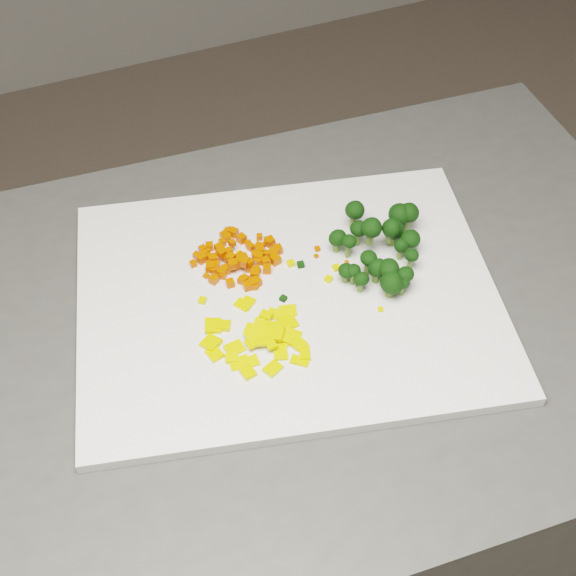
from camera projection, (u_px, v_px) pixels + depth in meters
name	position (u px, v px, depth m)	size (l,w,h in m)	color
ground	(427.00, 541.00, 1.71)	(4.00, 4.00, 0.00)	#7D6958
counter_block	(304.00, 487.00, 1.30)	(0.96, 0.67, 0.90)	#454542
cutting_board	(288.00, 297.00, 0.97)	(0.50, 0.39, 0.01)	white
carrot_pile	(235.00, 254.00, 0.99)	(0.11, 0.11, 0.03)	#D53E02
pepper_pile	(262.00, 329.00, 0.92)	(0.13, 0.13, 0.02)	yellow
broccoli_pile	(377.00, 241.00, 0.98)	(0.13, 0.13, 0.06)	black
carrot_cube_0	(237.00, 266.00, 0.99)	(0.01, 0.01, 0.01)	#D53E02
carrot_cube_1	(249.00, 262.00, 0.98)	(0.01, 0.01, 0.01)	#D53E02
carrot_cube_2	(255.00, 281.00, 0.98)	(0.01, 0.01, 0.01)	#D53E02
carrot_cube_3	(193.00, 264.00, 0.99)	(0.01, 0.01, 0.01)	#D53E02
carrot_cube_4	(259.00, 248.00, 1.01)	(0.01, 0.01, 0.01)	#D53E02
carrot_cube_5	(248.00, 269.00, 0.99)	(0.01, 0.01, 0.01)	#D53E02
carrot_cube_6	(222.00, 253.00, 0.99)	(0.01, 0.01, 0.01)	#D53E02
carrot_cube_7	(244.00, 262.00, 0.98)	(0.01, 0.01, 0.01)	#D53E02
carrot_cube_8	(266.00, 262.00, 0.99)	(0.01, 0.01, 0.01)	#D53E02
carrot_cube_9	(208.00, 256.00, 1.00)	(0.01, 0.01, 0.01)	#D53E02
carrot_cube_10	(233.00, 264.00, 0.98)	(0.01, 0.01, 0.01)	#D53E02
carrot_cube_11	(234.00, 232.00, 1.03)	(0.01, 0.01, 0.01)	#D53E02
carrot_cube_12	(273.00, 255.00, 1.00)	(0.01, 0.01, 0.01)	#D53E02
carrot_cube_13	(223.00, 273.00, 0.98)	(0.01, 0.01, 0.01)	#D53E02
carrot_cube_14	(267.00, 254.00, 1.00)	(0.01, 0.01, 0.01)	#D53E02
carrot_cube_15	(203.00, 249.00, 1.01)	(0.01, 0.01, 0.01)	#D53E02
carrot_cube_16	(230.00, 283.00, 0.97)	(0.01, 0.01, 0.01)	#D53E02
carrot_cube_17	(229.00, 251.00, 0.99)	(0.01, 0.01, 0.01)	#D53E02
carrot_cube_18	(241.00, 256.00, 1.00)	(0.01, 0.01, 0.01)	#D53E02
carrot_cube_19	(222.00, 242.00, 1.02)	(0.01, 0.01, 0.01)	#D53E02
carrot_cube_20	(259.00, 237.00, 1.03)	(0.01, 0.01, 0.01)	#D53E02
carrot_cube_21	(258.00, 262.00, 1.00)	(0.01, 0.01, 0.01)	#D53E02
carrot_cube_22	(267.00, 269.00, 0.99)	(0.01, 0.01, 0.01)	#D53E02
carrot_cube_23	(259.00, 257.00, 1.00)	(0.01, 0.01, 0.01)	#D53E02
carrot_cube_24	(270.00, 242.00, 1.02)	(0.01, 0.01, 0.01)	#D53E02
carrot_cube_25	(231.00, 258.00, 0.99)	(0.01, 0.01, 0.01)	#D53E02
carrot_cube_26	(244.00, 257.00, 0.99)	(0.01, 0.01, 0.01)	#D53E02
carrot_cube_27	(224.00, 235.00, 1.03)	(0.01, 0.01, 0.01)	#D53E02
carrot_cube_28	(232.00, 243.00, 1.00)	(0.01, 0.01, 0.01)	#D53E02
carrot_cube_29	(278.00, 249.00, 1.01)	(0.01, 0.01, 0.01)	#D53E02
carrot_cube_30	(220.00, 248.00, 1.01)	(0.01, 0.01, 0.01)	#D53E02
carrot_cube_31	(226.00, 270.00, 0.99)	(0.01, 0.01, 0.01)	#D53E02
carrot_cube_32	(228.00, 252.00, 1.00)	(0.01, 0.01, 0.01)	#D53E02
carrot_cube_33	(257.00, 282.00, 0.97)	(0.01, 0.01, 0.01)	#D53E02
carrot_cube_34	(240.00, 262.00, 1.00)	(0.01, 0.01, 0.01)	#D53E02
carrot_cube_35	(260.00, 251.00, 1.01)	(0.01, 0.01, 0.01)	#D53E02
carrot_cube_36	(225.00, 239.00, 1.02)	(0.01, 0.01, 0.01)	#D53E02
carrot_cube_37	(210.00, 267.00, 0.99)	(0.01, 0.01, 0.01)	#D53E02
carrot_cube_38	(267.00, 242.00, 1.02)	(0.01, 0.01, 0.01)	#D53E02
carrot_cube_39	(204.00, 254.00, 1.00)	(0.01, 0.01, 0.01)	#D53E02
carrot_cube_40	(227.00, 258.00, 1.00)	(0.01, 0.01, 0.01)	#D53E02
carrot_cube_41	(269.00, 255.00, 1.00)	(0.01, 0.01, 0.01)	#D53E02
carrot_cube_42	(242.00, 280.00, 0.98)	(0.01, 0.01, 0.01)	#D53E02
carrot_cube_43	(251.00, 247.00, 1.01)	(0.01, 0.01, 0.01)	#D53E02
carrot_cube_44	(209.00, 246.00, 1.01)	(0.01, 0.01, 0.01)	#D53E02
carrot_cube_45	(255.00, 255.00, 1.00)	(0.01, 0.01, 0.01)	#D53E02
carrot_cube_46	(255.00, 286.00, 0.97)	(0.01, 0.01, 0.01)	#D53E02
carrot_cube_47	(209.00, 269.00, 0.99)	(0.01, 0.01, 0.01)	#D53E02
carrot_cube_48	(273.00, 254.00, 1.00)	(0.01, 0.01, 0.01)	#D53E02
carrot_cube_49	(236.00, 264.00, 0.98)	(0.01, 0.01, 0.01)	#D53E02
carrot_cube_50	(226.00, 233.00, 1.03)	(0.01, 0.01, 0.01)	#D53E02
carrot_cube_51	(255.00, 274.00, 0.98)	(0.01, 0.01, 0.01)	#D53E02
carrot_cube_52	(248.00, 244.00, 1.02)	(0.01, 0.01, 0.01)	#D53E02
carrot_cube_53	(245.00, 279.00, 0.98)	(0.01, 0.01, 0.01)	#D53E02
carrot_cube_54	(275.00, 260.00, 1.00)	(0.01, 0.01, 0.01)	#D53E02
carrot_cube_55	(240.00, 260.00, 0.99)	(0.01, 0.01, 0.01)	#D53E02
carrot_cube_56	(222.00, 273.00, 0.98)	(0.01, 0.01, 0.01)	#D53E02
carrot_cube_57	(207.00, 251.00, 1.01)	(0.01, 0.01, 0.01)	#D53E02
carrot_cube_58	(230.00, 259.00, 1.00)	(0.01, 0.01, 0.01)	#D53E02
carrot_cube_59	(229.00, 231.00, 1.03)	(0.01, 0.01, 0.01)	#D53E02
carrot_cube_60	(216.00, 266.00, 0.99)	(0.01, 0.01, 0.01)	#D53E02
carrot_cube_61	(216.00, 264.00, 0.99)	(0.01, 0.01, 0.01)	#D53E02
carrot_cube_62	(214.00, 270.00, 0.99)	(0.01, 0.01, 0.01)	#D53E02
carrot_cube_63	(239.00, 260.00, 1.00)	(0.01, 0.01, 0.01)	#D53E02
carrot_cube_64	(270.00, 241.00, 1.02)	(0.01, 0.01, 0.01)	#D53E02
carrot_cube_65	(213.00, 259.00, 1.00)	(0.01, 0.01, 0.01)	#D53E02
carrot_cube_66	(230.00, 258.00, 0.99)	(0.01, 0.01, 0.01)	#D53E02
carrot_cube_67	(253.00, 283.00, 0.97)	(0.01, 0.01, 0.01)	#D53E02
carrot_cube_68	(201.00, 259.00, 1.00)	(0.01, 0.01, 0.01)	#D53E02
carrot_cube_69	(248.00, 286.00, 0.97)	(0.01, 0.01, 0.01)	#D53E02
carrot_cube_70	(227.00, 238.00, 1.02)	(0.01, 0.01, 0.01)	#D53E02
carrot_cube_71	(256.00, 270.00, 0.99)	(0.01, 0.01, 0.01)	#D53E02
carrot_cube_72	(241.00, 238.00, 1.02)	(0.01, 0.01, 0.01)	#D53E02
carrot_cube_73	(214.00, 279.00, 0.98)	(0.01, 0.01, 0.01)	#D53E02
carrot_cube_74	(197.00, 255.00, 1.00)	(0.01, 0.01, 0.01)	#D53E02
carrot_cube_75	(229.00, 252.00, 1.00)	(0.01, 0.01, 0.01)	#D53E02
carrot_cube_76	(223.00, 275.00, 0.98)	(0.01, 0.01, 0.01)	#D53E02
pepper_chunk_0	(281.00, 349.00, 0.91)	(0.02, 0.01, 0.00)	yellow
pepper_chunk_1	(271.00, 344.00, 0.91)	(0.02, 0.01, 0.00)	yellow
pepper_chunk_2	(288.00, 311.00, 0.95)	(0.02, 0.02, 0.00)	yellow
pepper_chunk_3	(288.00, 322.00, 0.93)	(0.02, 0.02, 0.00)	yellow
pepper_chunk_4	(274.00, 332.00, 0.92)	(0.01, 0.02, 0.00)	yellow
pepper_chunk_5	(300.00, 361.00, 0.90)	(0.02, 0.01, 0.00)	yellow
pepper_chunk_6	(260.00, 330.00, 0.93)	(0.02, 0.02, 0.01)	yellow
pepper_chunk_7	(262.00, 337.00, 0.91)	(0.02, 0.02, 0.00)	yellow
pepper_chunk_8	(215.00, 354.00, 0.90)	(0.02, 0.02, 0.00)	yellow
pepper_chunk_9	(254.00, 342.00, 0.91)	(0.02, 0.02, 0.00)	yellow
pepper_chunk_10	(261.00, 334.00, 0.92)	(0.02, 0.02, 0.01)	yellow
pepper_chunk_11	(281.00, 356.00, 0.90)	(0.02, 0.01, 0.00)	yellow
pepper_chunk_12	(305.00, 353.00, 0.90)	(0.02, 0.01, 0.00)	yellow
pepper_chunk_13	(235.00, 348.00, 0.91)	(0.02, 0.02, 0.00)	yellow
pepper_chunk_14	(268.00, 337.00, 0.92)	(0.02, 0.01, 0.00)	yellow
pepper_chunk_15	(243.00, 305.00, 0.95)	(0.02, 0.01, 0.00)	yellow
pepper_chunk_16	(298.00, 343.00, 0.91)	(0.02, 0.02, 0.00)	yellow
pepper_chunk_17	(264.00, 330.00, 0.92)	(0.02, 0.02, 0.00)	yellow
pepper_chunk_18	(260.00, 341.00, 0.91)	(0.01, 0.01, 0.00)	yellow
pepper_chunk_19	(274.00, 329.00, 0.92)	(0.02, 0.02, 0.00)	yellow
pepper_chunk_20	(270.00, 331.00, 0.92)	(0.02, 0.01, 0.00)	yellow
pepper_chunk_21	(223.00, 325.00, 0.93)	(0.01, 0.02, 0.00)	yellow
pepper_chunk_22	(247.00, 303.00, 0.95)	(0.02, 0.01, 0.00)	yellow
pepper_chunk_23	(266.00, 327.00, 0.92)	(0.02, 0.02, 0.00)	yellow
pepper_chunk_24	(211.00, 343.00, 0.91)	(0.02, 0.02, 0.01)	yellow
pepper_chunk_25	(252.00, 330.00, 0.92)	(0.02, 0.02, 0.00)	yellow
pepper_chunk_26	(239.00, 363.00, 0.90)	(0.02, 0.02, 0.00)	yellow
pepper_chunk_27	(275.00, 335.00, 0.91)	(0.01, 0.02, 0.00)	yellow
pepper_chunk_28	(252.00, 361.00, 0.90)	(0.01, 0.01, 0.00)	yellow
pepper_chunk_29	(273.00, 369.00, 0.89)	(0.02, 0.02, 0.00)	yellow
pepper_chunk_30	(255.00, 336.00, 0.91)	(0.02, 0.02, 0.00)	yellow
pepper_chunk_31	(292.00, 337.00, 0.92)	(0.02, 0.02, 0.00)	yellow
pepper_chunk_32	(259.00, 334.00, 0.92)	(0.02, 0.02, 0.00)	yellow
pepper_chunk_33	(258.00, 326.00, 0.92)	(0.02, 0.01, 0.00)	yellow
pepper_chunk_34	(232.00, 358.00, 0.90)	(0.01, 0.01, 0.01)	yellow
pepper_chunk_35	(213.00, 326.00, 0.93)	(0.02, 0.02, 0.00)	yellow
pepper_chunk_36	(274.00, 314.00, 0.94)	(0.01, 0.02, 0.00)	yellow
pepper_chunk_37	(248.00, 372.00, 0.89)	(0.02, 0.01, 0.01)	yellow
pepper_chunk_38	(266.00, 315.00, 0.93)	(0.01, 0.01, 0.01)	yellow
broccoli_floret_0	(358.00, 234.00, 1.01)	(0.03, 0.03, 0.04)	black
broccoli_floret_1	(353.00, 275.00, 0.97)	(0.02, 0.02, 0.03)	black
broccoli_floret_2	(410.00, 260.00, 0.98)	(0.02, 0.02, 0.03)	black
broccoli_floret_3	(388.00, 274.00, 0.96)	(0.03, 0.03, 0.04)	black
broccoli_floret_4	(354.00, 216.00, 1.03)	(0.04, 0.04, 0.04)	black
broccoli_floret_5	(393.00, 234.00, 1.01)	(0.04, 0.04, 0.04)	black
broccoli_floret_6	(348.00, 247.00, 1.00)	(0.02, 0.02, 0.03)	black
broccoli_floret_7	(398.00, 220.00, 1.02)	(0.04, 0.04, 0.04)	black
broccoli_floret_8	(400.00, 250.00, 0.99)	(0.02, 0.02, 0.03)	black
broccoli_floret_9	(407.00, 219.00, 1.02)	(0.04, 0.04, 0.04)	black
broccoli_floret_10	(409.00, 243.00, 1.00)	(0.03, 0.03, 0.04)	black
broccoli_floret_11	(361.00, 283.00, 0.96)	(0.03, 0.03, 0.03)	black
broccoli_floret_12	(391.00, 285.00, 0.95)	(0.04, 0.04, 0.03)	black
broccoli_floret_13	(376.00, 272.00, 0.97)	(0.03, 0.03, 0.03)	black
broccoli_floret_14	(337.00, 242.00, 1.00)	(0.03, 0.03, 0.03)	black
broccoli_floret_15	(390.00, 232.00, 1.00)	(0.03, 0.03, 0.03)	black
broccoli_floret_16	(404.00, 279.00, 0.96)	(0.03, 0.03, 0.03)	black
broccoli_floret_17	(368.00, 264.00, 0.97)	(0.03, 0.03, 0.04)	black
broccoli_floret_18	(346.00, 274.00, 0.97)	(0.03, 0.03, 0.03)	black
broccoli_floret_19	(370.00, 232.00, 0.99)	(0.04, 0.04, 0.04)	black
broccoli_floret_20	(402.00, 286.00, 0.96)	(0.02, 0.02, 0.03)	black
stray_bit_0	(317.00, 249.00, 1.01)	(0.01, 0.01, 0.00)	#D53E02
stray_bit_1	(336.00, 268.00, 0.99)	(0.01, 0.01, 0.01)	yellow
stray_bit_2	(329.00, 279.00, 0.98)	(0.01, 0.01, 0.01)	yellow
stray_bit_3	(347.00, 262.00, 1.00)	(0.00, 0.00, 0.00)	#D53E02
stray_bit_4	(253.00, 335.00, 0.92)	(0.00, 0.00, 0.00)	yellow
stray_bit_5	(380.00, 309.00, 0.95)	(0.01, 0.01, 0.00)	yellow
stray_bit_6	(206.00, 276.00, 0.98)	(0.01, 0.01, 0.00)	#D53E02
stray_bit_7	(316.00, 256.00, 1.01)	(0.00, 0.00, 0.00)	#D53E02
stray_bit_8	(238.00, 252.00, 1.01)	(0.00, 0.00, 0.00)	yellow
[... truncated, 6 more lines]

